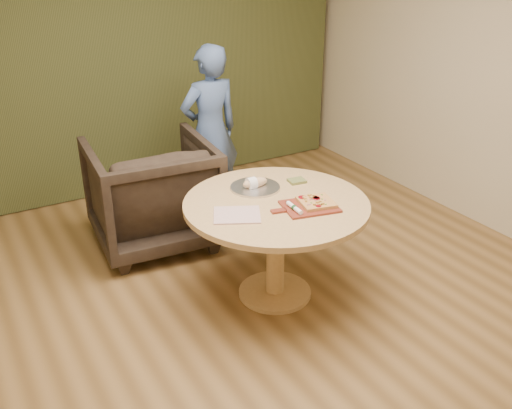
{
  "coord_description": "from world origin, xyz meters",
  "views": [
    {
      "loc": [
        -1.62,
        -2.51,
        2.4
      ],
      "look_at": [
        -0.01,
        0.25,
        0.88
      ],
      "focal_mm": 40.0,
      "sensor_mm": 36.0,
      "label": 1
    }
  ],
  "objects": [
    {
      "name": "pizza_paddle",
      "position": [
        0.4,
        0.26,
        0.76
      ],
      "size": [
        0.47,
        0.35,
        0.01
      ],
      "rotation": [
        0.0,
        0.0,
        -0.22
      ],
      "color": "maroon",
      "rests_on": "pedestal_table"
    },
    {
      "name": "room_shell",
      "position": [
        0.0,
        0.0,
        1.4
      ],
      "size": [
        5.04,
        6.04,
        2.84
      ],
      "color": "olive",
      "rests_on": "ground"
    },
    {
      "name": "serving_tray",
      "position": [
        0.26,
        0.72,
        0.76
      ],
      "size": [
        0.36,
        0.36,
        0.02
      ],
      "color": "silver",
      "rests_on": "pedestal_table"
    },
    {
      "name": "curtain",
      "position": [
        0.0,
        2.9,
        1.4
      ],
      "size": [
        4.8,
        0.14,
        2.78
      ],
      "primitive_type": "cube",
      "color": "#333A1A",
      "rests_on": "ground"
    },
    {
      "name": "armchair",
      "position": [
        -0.19,
        1.65,
        0.5
      ],
      "size": [
        1.04,
        0.99,
        1.0
      ],
      "primitive_type": "imported",
      "rotation": [
        0.0,
        0.0,
        3.05
      ],
      "color": "black",
      "rests_on": "ground"
    },
    {
      "name": "pedestal_table",
      "position": [
        0.27,
        0.45,
        0.61
      ],
      "size": [
        1.27,
        1.27,
        0.75
      ],
      "rotation": [
        0.0,
        0.0,
        0.04
      ],
      "color": "tan",
      "rests_on": "ground"
    },
    {
      "name": "cutlery_roll",
      "position": [
        0.29,
        0.26,
        0.78
      ],
      "size": [
        0.04,
        0.2,
        0.03
      ],
      "rotation": [
        0.0,
        0.0,
        -0.07
      ],
      "color": "white",
      "rests_on": "pizza_paddle"
    },
    {
      "name": "bread_roll",
      "position": [
        0.25,
        0.72,
        0.79
      ],
      "size": [
        0.19,
        0.09,
        0.09
      ],
      "color": "#E1BB89",
      "rests_on": "serving_tray"
    },
    {
      "name": "green_packet",
      "position": [
        0.58,
        0.66,
        0.76
      ],
      "size": [
        0.13,
        0.12,
        0.02
      ],
      "primitive_type": "cube",
      "rotation": [
        0.0,
        0.0,
        -0.14
      ],
      "color": "#525F2A",
      "rests_on": "pedestal_table"
    },
    {
      "name": "person_standing",
      "position": [
        0.52,
        1.98,
        0.78
      ],
      "size": [
        0.59,
        0.4,
        1.56
      ],
      "primitive_type": "imported",
      "rotation": [
        0.0,
        0.0,
        3.19
      ],
      "color": "#476296",
      "rests_on": "ground"
    },
    {
      "name": "newspaper",
      "position": [
        -0.06,
        0.4,
        0.76
      ],
      "size": [
        0.38,
        0.36,
        0.01
      ],
      "primitive_type": "cube",
      "rotation": [
        0.0,
        0.0,
        -0.47
      ],
      "color": "white",
      "rests_on": "pedestal_table"
    },
    {
      "name": "flatbread_pizza",
      "position": [
        0.47,
        0.27,
        0.78
      ],
      "size": [
        0.26,
        0.26,
        0.04
      ],
      "rotation": [
        0.0,
        0.0,
        -0.22
      ],
      "color": "tan",
      "rests_on": "pizza_paddle"
    }
  ]
}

